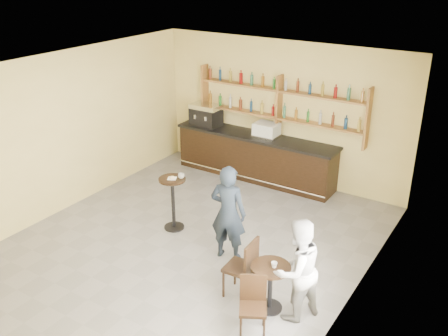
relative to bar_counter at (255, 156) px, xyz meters
The scene contains 23 objects.
floor 3.23m from the bar_counter, 81.90° to the right, with size 7.00×7.00×0.00m, color slate.
ceiling 4.15m from the bar_counter, 81.90° to the right, with size 7.00×7.00×0.00m, color white.
wall_back 1.21m from the bar_counter, 37.98° to the left, with size 7.00×7.00×0.00m, color #F3DE8A.
wall_front 6.75m from the bar_counter, 86.14° to the right, with size 7.00×7.00×0.00m, color #F3DE8A.
wall_left 4.19m from the bar_counter, 129.01° to the right, with size 7.00×7.00×0.00m, color #F3DE8A.
wall_right 4.79m from the bar_counter, 42.41° to the right, with size 7.00×7.00×0.00m, color #F3DE8A.
window_pane 5.67m from the bar_counter, 51.64° to the right, with size 2.00×2.00×0.00m, color white.
window_frame 5.67m from the bar_counter, 51.69° to the right, with size 0.04×1.70×2.10m, color black, non-canonical shape.
shelf_unit 1.37m from the bar_counter, 26.14° to the left, with size 4.00×0.26×1.40m, color brown, non-canonical shape.
liquor_bottles 1.53m from the bar_counter, 26.14° to the left, with size 3.68×0.10×1.00m, color #8C5919, non-canonical shape.
bar_counter is the anchor object (origin of this frame).
espresso_machine 1.58m from the bar_counter, behind, with size 0.71×0.46×0.51m, color black, non-canonical shape.
pastry_case 0.75m from the bar_counter, ahead, with size 0.55×0.44×0.33m, color silver, non-canonical shape.
pedestal_table 2.90m from the bar_counter, 92.97° to the right, with size 0.51×0.51×1.05m, color black, non-canonical shape.
napkin 2.94m from the bar_counter, 92.97° to the right, with size 0.16×0.16×0.00m, color white.
donut 2.96m from the bar_counter, 92.76° to the right, with size 0.11×0.11×0.04m, color #E2A952.
cup_pedestal 2.85m from the bar_counter, 90.20° to the right, with size 0.12×0.12×0.09m, color white.
man_main 3.43m from the bar_counter, 68.34° to the right, with size 0.63×0.41×1.73m, color black.
cafe_table 4.73m from the bar_counter, 57.86° to the right, with size 0.59×0.59×0.75m, color black, non-canonical shape.
cup_cafe 4.76m from the bar_counter, 57.35° to the right, with size 0.09×0.09×0.08m, color white.
chair_west 4.41m from the bar_counter, 63.57° to the right, with size 0.43×0.43×1.00m, color black, non-canonical shape.
chair_south 5.27m from the bar_counter, 60.87° to the right, with size 0.37×0.37×0.86m, color black, non-canonical shape.
patron_second 4.89m from the bar_counter, 53.70° to the right, with size 0.77×0.60×1.58m, color gray.
Camera 1 is at (4.75, -6.29, 4.91)m, focal length 40.00 mm.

